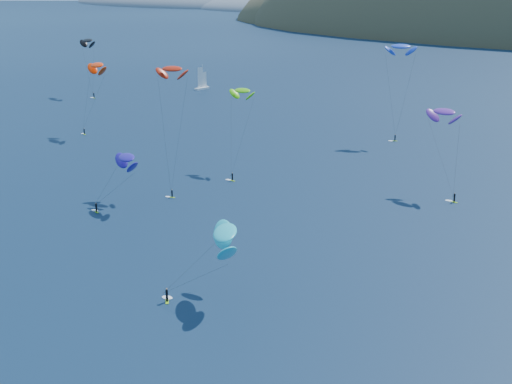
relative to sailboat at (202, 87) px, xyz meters
The scene contains 10 objects.
headland 645.64m from the sailboat, 122.95° to the left, with size 460.00×250.00×60.00m.
sailboat is the anchor object (origin of this frame).
kitesurfer_1 83.02m from the sailboat, 76.00° to the right, with size 10.08×8.59×22.37m.
kitesurfer_3 116.92m from the sailboat, 49.54° to the right, with size 9.09×14.17×20.60m.
kitesurfer_4 108.00m from the sailboat, 23.03° to the right, with size 9.00×6.93×28.28m.
kitesurfer_5 186.80m from the sailboat, 53.41° to the right, with size 12.04×13.19×12.96m.
kitesurfer_6 148.12m from the sailboat, 33.93° to the right, with size 10.78×10.11×19.73m.
kitesurfer_9 132.32m from the sailboat, 57.05° to the right, with size 9.43×10.20×28.06m.
kitesurfer_10 144.58m from the sailboat, 60.45° to the right, with size 9.46×10.99×12.58m.
kitesurfer_12 47.38m from the sailboat, 132.52° to the right, with size 12.22×9.00×22.76m.
Camera 1 is at (71.48, -21.95, 47.02)m, focal length 50.00 mm.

